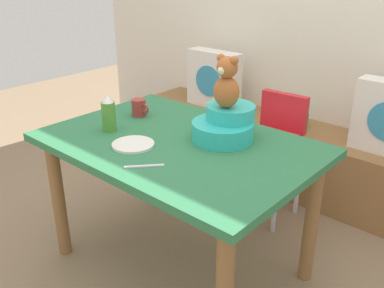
{
  "coord_description": "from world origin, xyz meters",
  "views": [
    {
      "loc": [
        1.3,
        -1.38,
        1.55
      ],
      "look_at": [
        0.0,
        0.1,
        0.69
      ],
      "focal_mm": 39.87,
      "sensor_mm": 36.0,
      "label": 1
    }
  ],
  "objects_px": {
    "infant_seat_teal": "(225,125)",
    "ketchup_bottle": "(109,114)",
    "teddy_bear": "(227,83)",
    "coffee_mug": "(139,108)",
    "dining_table": "(179,160)",
    "dinner_plate_near": "(133,144)",
    "book_stack": "(291,119)",
    "highchair": "(272,140)",
    "pillow_floral_left": "(214,79)"
  },
  "relations": [
    {
      "from": "dining_table",
      "to": "coffee_mug",
      "type": "height_order",
      "value": "coffee_mug"
    },
    {
      "from": "dining_table",
      "to": "highchair",
      "type": "xyz_separation_m",
      "value": [
        0.08,
        0.76,
        -0.12
      ]
    },
    {
      "from": "infant_seat_teal",
      "to": "teddy_bear",
      "type": "distance_m",
      "value": 0.21
    },
    {
      "from": "highchair",
      "to": "ketchup_bottle",
      "type": "height_order",
      "value": "ketchup_bottle"
    },
    {
      "from": "highchair",
      "to": "dining_table",
      "type": "bearing_deg",
      "value": -95.98
    },
    {
      "from": "pillow_floral_left",
      "to": "highchair",
      "type": "distance_m",
      "value": 0.91
    },
    {
      "from": "highchair",
      "to": "coffee_mug",
      "type": "height_order",
      "value": "coffee_mug"
    },
    {
      "from": "dining_table",
      "to": "teddy_bear",
      "type": "height_order",
      "value": "teddy_bear"
    },
    {
      "from": "dining_table",
      "to": "highchair",
      "type": "distance_m",
      "value": 0.77
    },
    {
      "from": "book_stack",
      "to": "teddy_bear",
      "type": "xyz_separation_m",
      "value": [
        0.19,
        -1.02,
        0.51
      ]
    },
    {
      "from": "coffee_mug",
      "to": "ketchup_bottle",
      "type": "bearing_deg",
      "value": -78.84
    },
    {
      "from": "dining_table",
      "to": "highchair",
      "type": "relative_size",
      "value": 1.66
    },
    {
      "from": "dining_table",
      "to": "dinner_plate_near",
      "type": "relative_size",
      "value": 6.56
    },
    {
      "from": "teddy_bear",
      "to": "coffee_mug",
      "type": "bearing_deg",
      "value": -174.35
    },
    {
      "from": "book_stack",
      "to": "coffee_mug",
      "type": "height_order",
      "value": "coffee_mug"
    },
    {
      "from": "pillow_floral_left",
      "to": "dining_table",
      "type": "xyz_separation_m",
      "value": [
        0.72,
        -1.18,
        -0.04
      ]
    },
    {
      "from": "coffee_mug",
      "to": "dining_table",
      "type": "bearing_deg",
      "value": -16.07
    },
    {
      "from": "highchair",
      "to": "dinner_plate_near",
      "type": "bearing_deg",
      "value": -101.97
    },
    {
      "from": "infant_seat_teal",
      "to": "ketchup_bottle",
      "type": "distance_m",
      "value": 0.59
    },
    {
      "from": "teddy_bear",
      "to": "highchair",
      "type": "bearing_deg",
      "value": 96.84
    },
    {
      "from": "pillow_floral_left",
      "to": "infant_seat_teal",
      "type": "relative_size",
      "value": 1.33
    },
    {
      "from": "dining_table",
      "to": "ketchup_bottle",
      "type": "height_order",
      "value": "ketchup_bottle"
    },
    {
      "from": "teddy_bear",
      "to": "ketchup_bottle",
      "type": "relative_size",
      "value": 1.35
    },
    {
      "from": "coffee_mug",
      "to": "teddy_bear",
      "type": "bearing_deg",
      "value": 5.65
    },
    {
      "from": "dining_table",
      "to": "highchair",
      "type": "bearing_deg",
      "value": 84.02
    },
    {
      "from": "book_stack",
      "to": "infant_seat_teal",
      "type": "height_order",
      "value": "infant_seat_teal"
    },
    {
      "from": "pillow_floral_left",
      "to": "dining_table",
      "type": "distance_m",
      "value": 1.38
    },
    {
      "from": "pillow_floral_left",
      "to": "ketchup_bottle",
      "type": "bearing_deg",
      "value": -74.62
    },
    {
      "from": "coffee_mug",
      "to": "dinner_plate_near",
      "type": "height_order",
      "value": "coffee_mug"
    },
    {
      "from": "teddy_bear",
      "to": "ketchup_bottle",
      "type": "height_order",
      "value": "teddy_bear"
    },
    {
      "from": "teddy_bear",
      "to": "coffee_mug",
      "type": "xyz_separation_m",
      "value": [
        -0.56,
        -0.06,
        -0.23
      ]
    },
    {
      "from": "pillow_floral_left",
      "to": "coffee_mug",
      "type": "relative_size",
      "value": 3.67
    },
    {
      "from": "teddy_bear",
      "to": "book_stack",
      "type": "bearing_deg",
      "value": 100.24
    },
    {
      "from": "pillow_floral_left",
      "to": "teddy_bear",
      "type": "distance_m",
      "value": 1.37
    },
    {
      "from": "infant_seat_teal",
      "to": "ketchup_bottle",
      "type": "bearing_deg",
      "value": -149.14
    },
    {
      "from": "book_stack",
      "to": "ketchup_bottle",
      "type": "relative_size",
      "value": 1.08
    },
    {
      "from": "infant_seat_teal",
      "to": "dinner_plate_near",
      "type": "bearing_deg",
      "value": -127.18
    },
    {
      "from": "pillow_floral_left",
      "to": "book_stack",
      "type": "height_order",
      "value": "pillow_floral_left"
    },
    {
      "from": "dining_table",
      "to": "ketchup_bottle",
      "type": "distance_m",
      "value": 0.43
    },
    {
      "from": "pillow_floral_left",
      "to": "dinner_plate_near",
      "type": "bearing_deg",
      "value": -66.26
    },
    {
      "from": "infant_seat_teal",
      "to": "dinner_plate_near",
      "type": "distance_m",
      "value": 0.45
    },
    {
      "from": "infant_seat_teal",
      "to": "ketchup_bottle",
      "type": "relative_size",
      "value": 1.78
    },
    {
      "from": "teddy_bear",
      "to": "dinner_plate_near",
      "type": "bearing_deg",
      "value": -127.22
    },
    {
      "from": "book_stack",
      "to": "pillow_floral_left",
      "type": "bearing_deg",
      "value": -178.25
    },
    {
      "from": "pillow_floral_left",
      "to": "highchair",
      "type": "xyz_separation_m",
      "value": [
        0.8,
        -0.42,
        -0.16
      ]
    },
    {
      "from": "book_stack",
      "to": "highchair",
      "type": "distance_m",
      "value": 0.45
    },
    {
      "from": "dining_table",
      "to": "dinner_plate_near",
      "type": "height_order",
      "value": "dinner_plate_near"
    },
    {
      "from": "infant_seat_teal",
      "to": "ketchup_bottle",
      "type": "height_order",
      "value": "ketchup_bottle"
    },
    {
      "from": "pillow_floral_left",
      "to": "coffee_mug",
      "type": "xyz_separation_m",
      "value": [
        0.31,
        -1.06,
        0.11
      ]
    },
    {
      "from": "ketchup_bottle",
      "to": "highchair",
      "type": "bearing_deg",
      "value": 63.8
    }
  ]
}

